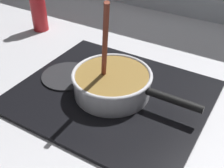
{
  "coord_description": "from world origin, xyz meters",
  "views": [
    {
      "loc": [
        0.37,
        -0.53,
        0.54
      ],
      "look_at": [
        0.01,
        0.07,
        0.05
      ],
      "focal_mm": 46.53,
      "sensor_mm": 36.0,
      "label": 1
    }
  ],
  "objects": [
    {
      "name": "cooking_pan",
      "position": [
        0.01,
        0.07,
        0.05
      ],
      "size": [
        0.39,
        0.24,
        0.31
      ],
      "color": "silver",
      "rests_on": "hob_plate"
    },
    {
      "name": "burner_ring",
      "position": [
        0.01,
        0.07,
        0.02
      ],
      "size": [
        0.17,
        0.17,
        0.01
      ],
      "primitive_type": "torus",
      "color": "#592D0C",
      "rests_on": "hob_plate"
    },
    {
      "name": "spare_burner",
      "position": [
        -0.16,
        0.07,
        0.01
      ],
      "size": [
        0.17,
        0.17,
        0.01
      ],
      "primitive_type": "cylinder",
      "color": "#262628",
      "rests_on": "hob_plate"
    },
    {
      "name": "oil_bottle",
      "position": [
        -0.5,
        0.32,
        0.11
      ],
      "size": [
        0.06,
        0.06,
        0.25
      ],
      "color": "red",
      "rests_on": "ground"
    },
    {
      "name": "hob_plate",
      "position": [
        0.01,
        0.07,
        0.01
      ],
      "size": [
        0.56,
        0.48,
        0.01
      ],
      "primitive_type": "cube",
      "color": "black",
      "rests_on": "ground"
    },
    {
      "name": "ground",
      "position": [
        0.0,
        0.0,
        -0.02
      ],
      "size": [
        2.4,
        1.6,
        0.04
      ],
      "primitive_type": "cube",
      "color": "#B7B7BC"
    }
  ]
}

